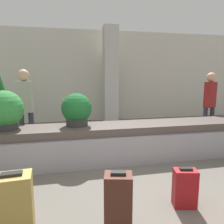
{
  "coord_description": "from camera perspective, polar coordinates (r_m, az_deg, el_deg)",
  "views": [
    {
      "loc": [
        -0.87,
        -2.26,
        1.63
      ],
      "look_at": [
        0.0,
        1.79,
        0.94
      ],
      "focal_mm": 35.0,
      "sensor_mm": 36.0,
      "label": 1
    }
  ],
  "objects": [
    {
      "name": "suitcase_1",
      "position": [
        2.57,
        -24.22,
        -21.6
      ],
      "size": [
        0.38,
        0.28,
        0.7
      ],
      "rotation": [
        0.0,
        0.0,
        0.08
      ],
      "color": "#A3843D",
      "rests_on": "ground_plane"
    },
    {
      "name": "traveler_1",
      "position": [
        6.2,
        24.19,
        3.07
      ],
      "size": [
        0.37,
        0.3,
        1.71
      ],
      "rotation": [
        0.0,
        0.0,
        0.45
      ],
      "color": "#282833",
      "rests_on": "ground_plane"
    },
    {
      "name": "back_wall",
      "position": [
        7.94,
        -5.9,
        9.23
      ],
      "size": [
        18.0,
        0.06,
        3.2
      ],
      "color": "beige",
      "rests_on": "ground_plane"
    },
    {
      "name": "carousel",
      "position": [
        4.34,
        0.0,
        -7.93
      ],
      "size": [
        7.85,
        0.91,
        0.69
      ],
      "color": "gray",
      "rests_on": "ground_plane"
    },
    {
      "name": "ground_plane",
      "position": [
        2.91,
        8.13,
        -24.58
      ],
      "size": [
        18.0,
        18.0,
        0.0
      ],
      "primitive_type": "plane",
      "color": "#59544C"
    },
    {
      "name": "suitcase_3",
      "position": [
        2.35,
        1.61,
        -23.54
      ],
      "size": [
        0.31,
        0.26,
        0.72
      ],
      "rotation": [
        0.0,
        0.0,
        -0.24
      ],
      "color": "#472319",
      "rests_on": "ground_plane"
    },
    {
      "name": "suitcase_0",
      "position": [
        3.02,
        18.49,
        -18.31
      ],
      "size": [
        0.31,
        0.23,
        0.51
      ],
      "rotation": [
        0.0,
        0.0,
        -0.22
      ],
      "color": "maroon",
      "rests_on": "ground_plane"
    },
    {
      "name": "potted_plant_1",
      "position": [
        4.16,
        -9.22,
        0.51
      ],
      "size": [
        0.57,
        0.57,
        0.62
      ],
      "color": "#2D2D2D",
      "rests_on": "carousel"
    },
    {
      "name": "potted_plant_0",
      "position": [
        4.27,
        -26.34,
        0.29
      ],
      "size": [
        0.66,
        0.66,
        0.69
      ],
      "color": "#2D2D2D",
      "rests_on": "carousel"
    },
    {
      "name": "traveler_0",
      "position": [
        5.06,
        -21.73,
        2.39
      ],
      "size": [
        0.34,
        0.25,
        1.76
      ],
      "rotation": [
        0.0,
        0.0,
        -0.1
      ],
      "color": "#282833",
      "rests_on": "ground_plane"
    },
    {
      "name": "pillar",
      "position": [
        7.28,
        -0.41,
        9.26
      ],
      "size": [
        0.46,
        0.46,
        3.2
      ],
      "color": "beige",
      "rests_on": "ground_plane"
    }
  ]
}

